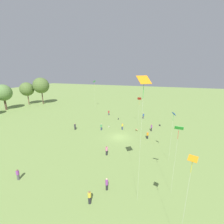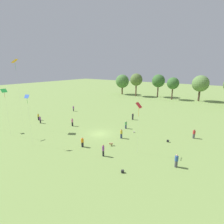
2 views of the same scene
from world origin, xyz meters
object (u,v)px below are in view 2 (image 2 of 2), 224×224
at_px(person_3, 103,150).
at_px(person_4, 176,161).
at_px(picnic_bag_1, 134,132).
at_px(dog_0, 111,144).
at_px(kite_5, 15,63).
at_px(picnic_bag_2, 168,141).
at_px(person_9, 82,142).
at_px(person_7, 194,134).
at_px(person_1, 38,117).
at_px(person_0, 133,117).
at_px(person_8, 40,120).
at_px(person_10, 126,125).
at_px(kite_0, 4,92).
at_px(kite_3, 139,107).
at_px(kite_1, 27,99).
at_px(person_2, 72,122).
at_px(person_5, 121,134).
at_px(person_6, 73,109).
at_px(picnic_bag_0, 123,171).

distance_m(person_3, person_4, 10.35).
bearing_deg(picnic_bag_1, dog_0, -91.56).
bearing_deg(kite_5, picnic_bag_2, 117.05).
bearing_deg(person_9, person_7, -138.03).
distance_m(person_1, picnic_bag_1, 24.60).
xyz_separation_m(person_4, person_9, (-14.58, -2.95, -0.07)).
distance_m(person_0, person_8, 22.57).
relative_size(person_0, kite_5, 0.12).
bearing_deg(kite_5, person_1, -149.07).
relative_size(person_10, picnic_bag_1, 4.46).
xyz_separation_m(kite_0, kite_3, (23.41, 8.20, -1.15)).
bearing_deg(person_9, kite_3, -160.93).
relative_size(person_8, kite_1, 0.20).
xyz_separation_m(person_3, dog_0, (-1.16, 3.56, -0.58)).
xyz_separation_m(person_9, picnic_bag_2, (11.06, 10.28, -0.64)).
xyz_separation_m(person_7, person_9, (-14.43, -14.81, -0.02)).
xyz_separation_m(person_2, picnic_bag_2, (20.54, 3.98, -0.70)).
height_order(person_3, person_5, person_3).
height_order(person_2, picnic_bag_1, person_2).
relative_size(person_2, kite_3, 0.23).
distance_m(person_3, kite_0, 21.62).
relative_size(person_2, picnic_bag_2, 4.34).
height_order(picnic_bag_1, picnic_bag_2, picnic_bag_2).
height_order(person_3, kite_5, kite_5).
height_order(person_0, kite_0, kite_0).
distance_m(person_6, kite_1, 24.72).
relative_size(person_2, person_5, 1.00).
relative_size(person_8, kite_5, 0.12).
bearing_deg(person_10, picnic_bag_1, 54.66).
bearing_deg(kite_3, person_7, 11.03).
distance_m(person_0, kite_5, 28.69).
distance_m(person_8, kite_3, 26.51).
height_order(person_9, picnic_bag_1, person_9).
bearing_deg(kite_1, person_8, 156.42).
bearing_deg(picnic_bag_1, person_8, -160.18).
relative_size(person_8, picnic_bag_1, 4.48).
bearing_deg(person_10, kite_3, 27.93).
xyz_separation_m(kite_1, dog_0, (11.25, 7.59, -7.65)).
distance_m(person_1, person_7, 35.84).
bearing_deg(kite_0, kite_3, -20.37).
height_order(person_6, picnic_bag_0, person_6).
height_order(person_1, picnic_bag_0, person_1).
bearing_deg(person_7, dog_0, 60.95).
distance_m(person_3, person_10, 12.92).
xyz_separation_m(person_3, person_4, (9.78, 3.39, -0.05)).
relative_size(person_2, person_4, 0.99).
height_order(person_1, person_8, person_8).
distance_m(person_4, person_5, 11.90).
bearing_deg(picnic_bag_2, person_4, -64.32).
relative_size(person_3, person_5, 1.03).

